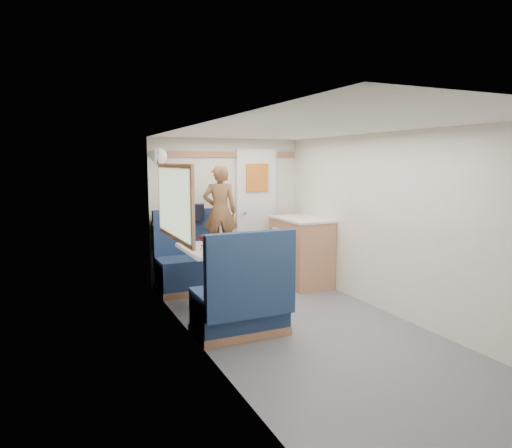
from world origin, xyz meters
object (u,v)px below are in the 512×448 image
person (220,211)px  orange_fruit (226,245)px  bench_near (242,305)px  beer_glass (226,239)px  duffel_bag (188,212)px  tumbler_left (204,250)px  dinette_table (212,261)px  bread_loaf (223,239)px  pepper_grinder (210,242)px  wine_glass (202,239)px  dome_light (159,156)px  galley_counter (301,251)px  tray (238,251)px  tumbler_right (218,241)px  bench_far (191,268)px  cheese_block (217,246)px  salt_grinder (211,246)px  tumbler_mid (189,240)px

person → orange_fruit: bearing=91.5°
bench_near → beer_glass: bench_near is taller
duffel_bag → tumbler_left: (-0.26, -1.50, -0.23)m
dinette_table → bread_loaf: bearing=45.1°
bench_near → pepper_grinder: (0.01, 0.96, 0.47)m
wine_glass → pepper_grinder: 0.24m
bench_near → person: bearing=77.5°
dinette_table → person: person is taller
bread_loaf → dome_light: bearing=132.0°
bench_near → bread_loaf: 1.18m
galley_counter → tray: size_ratio=2.65×
orange_fruit → tumbler_right: size_ratio=0.68×
duffel_bag → pepper_grinder: size_ratio=4.71×
tumbler_left → tumbler_right: tumbler_right is taller
beer_glass → orange_fruit: bearing=-110.5°
galley_counter → beer_glass: galley_counter is taller
dinette_table → orange_fruit: 0.31m
dome_light → galley_counter: (1.86, -0.30, -1.28)m
bench_near → bench_far: bearing=90.0°
tumbler_right → beer_glass: size_ratio=1.06×
bench_near → bread_loaf: size_ratio=4.24×
dome_light → tumbler_left: bearing=-81.9°
tumbler_right → cheese_block: bearing=-110.8°
orange_fruit → pepper_grinder: size_ratio=0.81×
bench_far → dome_light: size_ratio=5.25×
person → tray: 1.11m
bench_near → tray: bench_near is taller
galley_counter → tray: bearing=-145.2°
dinette_table → bread_loaf: 0.35m
dome_light → wine_glass: size_ratio=1.19×
bench_near → salt_grinder: (-0.05, 0.75, 0.46)m
tumbler_right → dinette_table: bearing=-137.1°
bread_loaf → duffel_bag: bearing=99.7°
bench_far → dinette_table: bearing=-90.0°
tumbler_right → bread_loaf: bearing=47.0°
orange_fruit → tumbler_mid: (-0.28, 0.49, -0.00)m
dome_light → orange_fruit: size_ratio=2.62×
bread_loaf → tumbler_right: bearing=-133.0°
wine_glass → beer_glass: size_ratio=1.58×
tumbler_mid → beer_glass: bearing=-18.9°
pepper_grinder → person: bearing=60.2°
bench_far → bench_near: bearing=-90.0°
tray → wine_glass: 0.43m
dinette_table → beer_glass: 0.34m
bench_near → person: size_ratio=0.88×
salt_grinder → tumbler_right: bearing=54.1°
dinette_table → wine_glass: (-0.14, -0.07, 0.28)m
orange_fruit → tumbler_left: size_ratio=0.72×
person → tray: person is taller
tumbler_mid → beer_glass: beer_glass is taller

